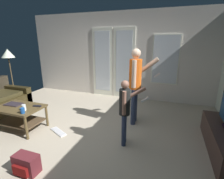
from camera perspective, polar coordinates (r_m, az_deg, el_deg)
name	(u,v)px	position (r m, az deg, el deg)	size (l,w,h in m)	color
ground_plane	(73,137)	(3.44, -13.20, -15.43)	(5.95, 5.35, 0.02)	#ADA08B
wall_back_with_doors	(117,57)	(5.35, 1.77, 11.07)	(5.95, 0.09, 2.65)	silver
coffee_table	(20,113)	(3.94, -28.82, -6.97)	(0.92, 0.62, 0.49)	brown
person_adult	(136,80)	(3.56, 8.08, 3.12)	(0.62, 0.46, 1.63)	#303A59
person_child	(125,107)	(2.85, 4.52, -6.02)	(0.47, 0.38, 1.16)	navy
floor_lamp	(8,57)	(5.64, -31.82, 9.50)	(0.35, 0.35, 1.55)	#2B2432
backpack	(26,164)	(2.80, -27.17, -21.67)	(0.35, 0.23, 0.27)	maroon
loose_keyboard	(58,132)	(3.65, -17.79, -13.49)	(0.45, 0.31, 0.02)	white
laptop_closed	(14,104)	(4.07, -30.49, -4.32)	(0.34, 0.22, 0.02)	#30292F
cup_near_edge	(22,111)	(3.51, -28.16, -6.36)	(0.08, 0.08, 0.10)	#1A4A93
cup_by_laptop	(24,108)	(3.63, -27.77, -5.46)	(0.07, 0.07, 0.12)	white
tv_remote_black	(37,106)	(3.74, -24.11, -5.14)	(0.17, 0.05, 0.02)	black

